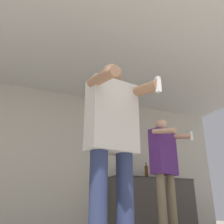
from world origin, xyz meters
The scene contains 8 objects.
wall_back centered at (0.00, 3.13, 1.27)m, with size 7.00×0.06×2.55m.
ceiling_slab centered at (0.00, 1.55, 2.57)m, with size 7.00×3.62×0.05m.
counter centered at (1.76, 2.84, 0.48)m, with size 1.65×0.55×0.96m.
bottle_amber_bourbon centered at (1.95, 2.79, 1.08)m, with size 0.08×0.08×0.32m.
bottle_red_label centered at (1.64, 2.79, 1.08)m, with size 0.07×0.07×0.31m.
bottle_dark_rum centered at (1.22, 2.79, 1.07)m, with size 0.07×0.07×0.28m.
person_woman_foreground centered at (-0.04, 0.52, 0.98)m, with size 0.57×0.56×1.71m.
person_man_side centered at (1.33, 1.74, 1.06)m, with size 0.61×0.62×1.75m.
Camera 1 is at (-0.86, -1.37, 0.42)m, focal length 40.00 mm.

